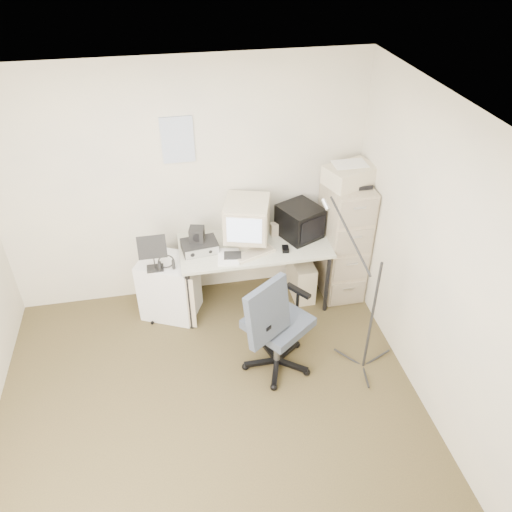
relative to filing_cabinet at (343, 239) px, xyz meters
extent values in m
cube|color=#3F3321|center=(-1.58, -1.48, -0.66)|extent=(3.60, 3.60, 0.01)
cube|color=white|center=(-1.58, -1.48, 1.85)|extent=(3.60, 3.60, 0.01)
cube|color=beige|center=(-1.58, 0.32, 0.60)|extent=(3.60, 0.02, 2.50)
cube|color=beige|center=(0.22, -1.48, 0.60)|extent=(0.02, 3.60, 2.50)
cube|color=white|center=(-1.60, 0.31, 1.10)|extent=(0.30, 0.02, 0.44)
cube|color=#BBB297|center=(0.00, 0.00, 0.00)|extent=(0.40, 0.60, 1.30)
cube|color=beige|center=(0.00, 0.00, 0.74)|extent=(0.55, 0.46, 0.18)
cube|color=beige|center=(-0.95, -0.03, -0.29)|extent=(1.50, 0.70, 0.73)
cube|color=beige|center=(-1.01, 0.03, 0.31)|extent=(0.53, 0.54, 0.46)
cube|color=black|center=(-0.46, 0.05, 0.25)|extent=(0.49, 0.50, 0.33)
cube|color=#C0AF92|center=(-0.72, 0.10, 0.15)|extent=(0.08, 0.08, 0.13)
cube|color=beige|center=(-0.98, -0.20, 0.09)|extent=(0.43, 0.28, 0.02)
cube|color=black|center=(-0.67, -0.19, 0.10)|extent=(0.08, 0.12, 0.03)
cube|color=black|center=(-1.49, -0.03, 0.13)|extent=(0.37, 0.29, 0.10)
cube|color=black|center=(-1.51, 0.01, 0.25)|extent=(0.17, 0.16, 0.14)
cube|color=white|center=(-1.24, -0.21, 0.09)|extent=(0.24, 0.31, 0.02)
cube|color=beige|center=(-0.43, 0.00, -0.43)|extent=(0.22, 0.47, 0.44)
cube|color=#313B47|center=(-0.92, -0.98, -0.10)|extent=(0.89, 0.89, 1.10)
cube|color=white|center=(-1.83, -0.04, -0.32)|extent=(0.66, 0.61, 0.66)
cube|color=black|center=(-1.94, -0.15, 0.20)|extent=(0.27, 0.16, 0.39)
torus|color=black|center=(-1.83, -0.17, 0.06)|extent=(0.18, 0.18, 0.03)
cylinder|color=black|center=(-0.13, -1.15, 0.13)|extent=(0.03, 0.03, 1.56)
camera|label=1|loc=(-1.73, -4.08, 2.90)|focal=35.00mm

